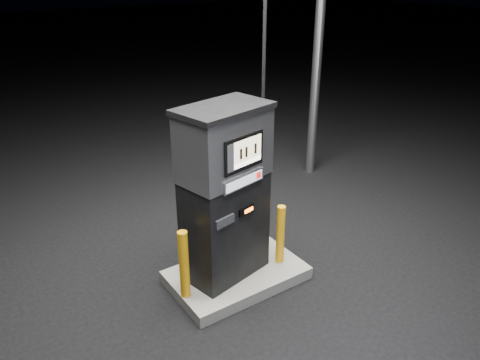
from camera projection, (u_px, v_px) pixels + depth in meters
ground at (237, 280)px, 5.78m from camera, size 80.00×80.00×0.00m
pump_island at (236, 275)px, 5.75m from camera, size 1.60×1.00×0.15m
fuel_dispenser at (225, 193)px, 5.25m from camera, size 1.19×0.81×4.29m
bollard_left at (184, 265)px, 5.11m from camera, size 0.13×0.13×0.83m
bollard_right at (280, 234)px, 5.72m from camera, size 0.12×0.12×0.78m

